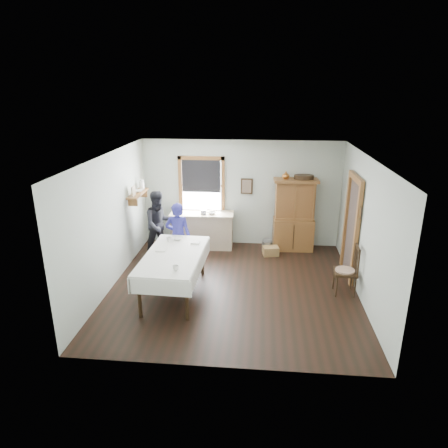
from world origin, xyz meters
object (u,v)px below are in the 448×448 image
object	(u,v)px
pail	(267,246)
wicker_basket	(271,251)
woman_blue	(178,239)
work_counter	(202,230)
spindle_chair	(346,270)
china_hutch	(294,215)
dining_table	(174,274)
figure_dark	(160,227)

from	to	relation	value
pail	wicker_basket	bearing A→B (deg)	-70.15
wicker_basket	woman_blue	bearing A→B (deg)	-155.71
work_counter	spindle_chair	xyz separation A→B (m)	(3.17, -2.18, 0.06)
china_hutch	wicker_basket	xyz separation A→B (m)	(-0.55, -0.45, -0.80)
china_hutch	wicker_basket	world-z (taller)	china_hutch
china_hutch	woman_blue	size ratio (longest dim) A/B	1.26
work_counter	china_hutch	xyz separation A→B (m)	(2.30, 0.05, 0.45)
wicker_basket	china_hutch	bearing A→B (deg)	38.92
spindle_chair	work_counter	bearing A→B (deg)	149.20
spindle_chair	woman_blue	bearing A→B (deg)	170.22
pail	wicker_basket	xyz separation A→B (m)	(0.09, -0.24, -0.03)
dining_table	woman_blue	xyz separation A→B (m)	(-0.15, 1.16, 0.29)
china_hutch	dining_table	size ratio (longest dim) A/B	0.85
wicker_basket	woman_blue	xyz separation A→B (m)	(-2.09, -0.94, 0.61)
wicker_basket	figure_dark	size ratio (longest dim) A/B	0.25
china_hutch	figure_dark	size ratio (longest dim) A/B	1.21
pail	dining_table	bearing A→B (deg)	-128.31
china_hutch	wicker_basket	size ratio (longest dim) A/B	4.84
dining_table	figure_dark	bearing A→B (deg)	111.80
work_counter	wicker_basket	xyz separation A→B (m)	(1.75, -0.40, -0.35)
spindle_chair	wicker_basket	size ratio (longest dim) A/B	2.74
spindle_chair	pail	size ratio (longest dim) A/B	3.74
woman_blue	work_counter	bearing A→B (deg)	-104.14
dining_table	spindle_chair	bearing A→B (deg)	5.42
spindle_chair	dining_table	bearing A→B (deg)	-170.88
work_counter	china_hutch	size ratio (longest dim) A/B	0.88
pail	figure_dark	bearing A→B (deg)	-168.80
woman_blue	china_hutch	bearing A→B (deg)	-152.17
spindle_chair	figure_dark	size ratio (longest dim) A/B	0.69
dining_table	wicker_basket	bearing A→B (deg)	47.30
spindle_chair	wicker_basket	xyz separation A→B (m)	(-1.42, 1.79, -0.40)
china_hutch	figure_dark	world-z (taller)	china_hutch
spindle_chair	woman_blue	size ratio (longest dim) A/B	0.72
dining_table	spindle_chair	xyz separation A→B (m)	(3.37, 0.32, 0.09)
dining_table	pail	bearing A→B (deg)	51.69
spindle_chair	woman_blue	distance (m)	3.62
dining_table	woman_blue	bearing A→B (deg)	97.20
work_counter	woman_blue	size ratio (longest dim) A/B	1.11
work_counter	figure_dark	xyz separation A→B (m)	(-0.93, -0.67, 0.29)
dining_table	spindle_chair	distance (m)	3.38
work_counter	figure_dark	size ratio (longest dim) A/B	1.06
spindle_chair	pail	distance (m)	2.56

